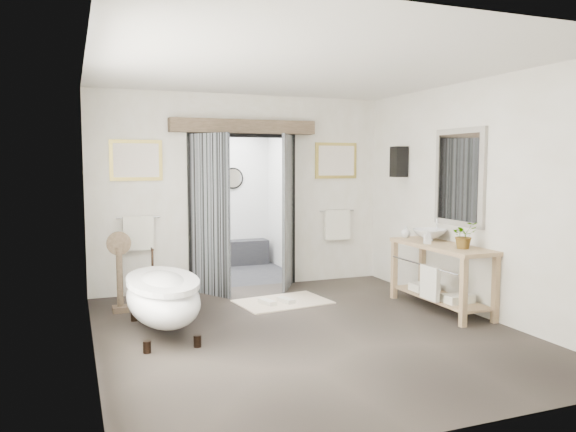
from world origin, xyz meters
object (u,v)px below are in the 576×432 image
at_px(vanity, 440,271).
at_px(rug, 283,302).
at_px(clawfoot_tub, 163,297).
at_px(basin, 430,235).

height_order(vanity, rug, vanity).
bearing_deg(clawfoot_tub, rug, 25.19).
distance_m(clawfoot_tub, basin, 3.58).
xyz_separation_m(rug, basin, (1.81, -0.75, 0.92)).
bearing_deg(rug, clawfoot_tub, -154.81).
height_order(clawfoot_tub, vanity, vanity).
bearing_deg(clawfoot_tub, vanity, -4.66).
bearing_deg(basin, clawfoot_tub, -175.40).
relative_size(vanity, basin, 3.57).
distance_m(rug, basin, 2.17).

